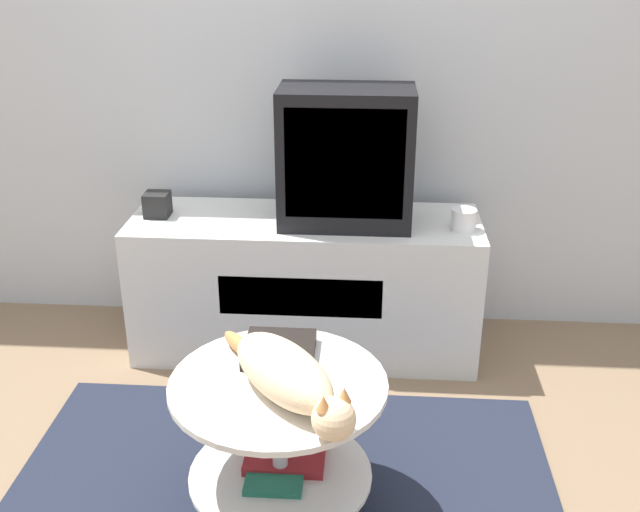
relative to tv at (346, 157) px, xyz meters
The scene contains 10 objects.
ground_plane 1.24m from the tv, 99.42° to the right, with size 12.00×12.00×0.00m, color #7F664C.
wall_back 0.60m from the tv, 114.28° to the left, with size 8.00×0.05×2.60m.
rug 1.23m from the tv, 99.42° to the right, with size 1.69×1.11×0.02m.
tv_stand 0.57m from the tv, behind, with size 1.37×0.45×0.57m.
tv is the anchor object (origin of this frame).
speaker 0.77m from the tv, behind, with size 0.09×0.09×0.09m.
mug 0.50m from the tv, ahead, with size 0.09×0.09×0.08m.
coffee_table 1.11m from the tv, 98.49° to the right, with size 0.61×0.61×0.45m.
dvd_box 0.91m from the tv, 100.67° to the right, with size 0.20×0.19×0.04m.
cat 1.09m from the tv, 95.87° to the right, with size 0.42×0.50×0.14m.
Camera 1 is at (0.24, -1.78, 1.61)m, focal length 42.00 mm.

